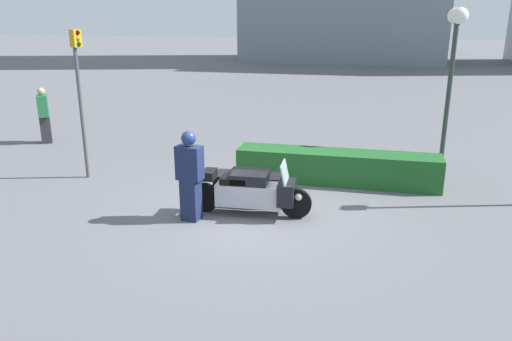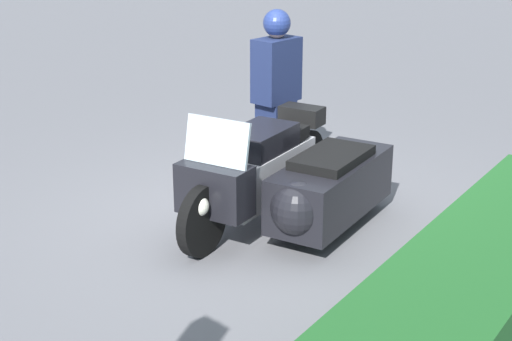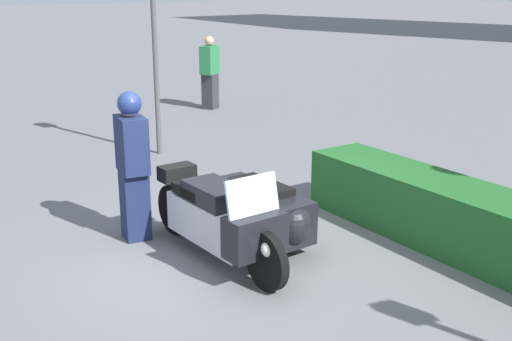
% 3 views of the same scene
% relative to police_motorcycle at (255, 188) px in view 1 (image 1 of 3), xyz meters
% --- Properties ---
extents(ground_plane, '(160.00, 160.00, 0.00)m').
position_rel_police_motorcycle_xyz_m(ground_plane, '(-0.12, -0.24, -0.46)').
color(ground_plane, slate).
extents(police_motorcycle, '(2.53, 1.29, 1.15)m').
position_rel_police_motorcycle_xyz_m(police_motorcycle, '(0.00, 0.00, 0.00)').
color(police_motorcycle, black).
rests_on(police_motorcycle, ground).
extents(officer_rider, '(0.53, 0.37, 1.81)m').
position_rel_police_motorcycle_xyz_m(officer_rider, '(-1.10, -0.85, 0.49)').
color(officer_rider, '#192347').
rests_on(officer_rider, ground).
extents(hedge_bush_curbside, '(4.85, 0.84, 0.78)m').
position_rel_police_motorcycle_xyz_m(hedge_bush_curbside, '(1.56, 2.12, -0.07)').
color(hedge_bush_curbside, '#1E5623').
rests_on(hedge_bush_curbside, ground).
extents(twin_lamp_post, '(0.39, 1.14, 4.10)m').
position_rel_police_motorcycle_xyz_m(twin_lamp_post, '(4.17, 3.91, 2.82)').
color(twin_lamp_post, '#2D3833').
rests_on(twin_lamp_post, ground).
extents(traffic_light_far, '(0.22, 0.28, 3.60)m').
position_rel_police_motorcycle_xyz_m(traffic_light_far, '(-4.56, 1.12, 1.89)').
color(traffic_light_far, '#4C4C4C').
rests_on(traffic_light_far, ground).
extents(pedestrian_bystander, '(0.52, 0.58, 1.76)m').
position_rel_police_motorcycle_xyz_m(pedestrian_bystander, '(-7.78, 4.03, 0.42)').
color(pedestrian_bystander, '#2D2D33').
rests_on(pedestrian_bystander, ground).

